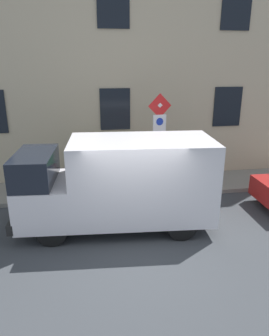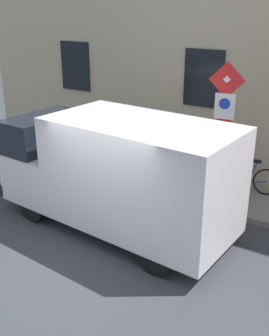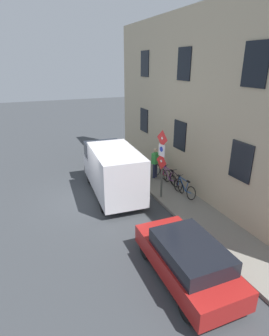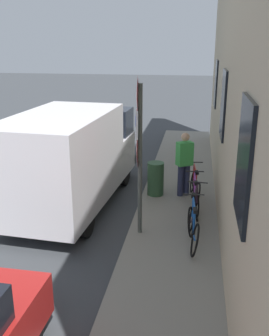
{
  "view_description": "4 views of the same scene",
  "coord_description": "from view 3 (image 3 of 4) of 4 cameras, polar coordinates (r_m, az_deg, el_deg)",
  "views": [
    {
      "loc": [
        -6.96,
        1.13,
        4.44
      ],
      "look_at": [
        2.86,
        -0.43,
        1.09
      ],
      "focal_mm": 33.94,
      "sensor_mm": 36.0,
      "label": 1
    },
    {
      "loc": [
        -5.42,
        -4.26,
        4.59
      ],
      "look_at": [
        2.02,
        0.45,
        1.05
      ],
      "focal_mm": 43.68,
      "sensor_mm": 36.0,
      "label": 2
    },
    {
      "loc": [
        -2.91,
        -11.77,
        6.29
      ],
      "look_at": [
        2.17,
        0.06,
        1.32
      ],
      "focal_mm": 29.17,
      "sensor_mm": 36.0,
      "label": 3
    },
    {
      "loc": [
        4.13,
        -8.9,
        4.14
      ],
      "look_at": [
        2.68,
        0.21,
        1.12
      ],
      "focal_mm": 42.1,
      "sensor_mm": 36.0,
      "label": 4
    }
  ],
  "objects": [
    {
      "name": "ground_plane",
      "position": [
        13.66,
        -8.34,
        -6.57
      ],
      "size": [
        80.0,
        80.0,
        0.0
      ],
      "primitive_type": "plane",
      "color": "#393C40"
    },
    {
      "name": "bicycle_red",
      "position": [
        15.54,
        5.72,
        -0.83
      ],
      "size": [
        0.46,
        1.72,
        0.89
      ],
      "rotation": [
        0.0,
        0.0,
        1.67
      ],
      "color": "black",
      "rests_on": "sidewalk_slab"
    },
    {
      "name": "pedestrian",
      "position": [
        15.42,
        4.34,
        1.25
      ],
      "size": [
        0.48,
        0.42,
        1.72
      ],
      "rotation": [
        0.0,
        0.0,
        2.08
      ],
      "color": "#262B47",
      "rests_on": "sidewalk_slab"
    },
    {
      "name": "bicycle_black",
      "position": [
        14.32,
        8.7,
        -2.96
      ],
      "size": [
        0.46,
        1.71,
        0.89
      ],
      "rotation": [
        0.0,
        0.0,
        1.46
      ],
      "color": "black",
      "rests_on": "sidewalk_slab"
    },
    {
      "name": "building_facade",
      "position": [
        14.35,
        11.1,
        12.89
      ],
      "size": [
        0.75,
        15.86,
        8.67
      ],
      "color": "#C2B191",
      "rests_on": "ground_plane"
    },
    {
      "name": "sign_post_stacked",
      "position": [
        12.71,
        5.71,
        2.4
      ],
      "size": [
        0.18,
        0.56,
        3.23
      ],
      "color": "#474C47",
      "rests_on": "sidewalk_slab"
    },
    {
      "name": "delivery_van",
      "position": [
        13.61,
        -4.61,
        -0.33
      ],
      "size": [
        2.38,
        5.46,
        2.5
      ],
      "rotation": [
        0.0,
        0.0,
        1.5
      ],
      "color": "silver",
      "rests_on": "ground_plane"
    },
    {
      "name": "bicycle_blue",
      "position": [
        13.73,
        10.38,
        -4.16
      ],
      "size": [
        0.46,
        1.72,
        0.89
      ],
      "rotation": [
        0.0,
        0.0,
        1.64
      ],
      "color": "black",
      "rests_on": "sidewalk_slab"
    },
    {
      "name": "sidewalk_slab",
      "position": [
        14.88,
        5.71,
        -3.72
      ],
      "size": [
        1.95,
        17.86,
        0.14
      ],
      "primitive_type": "cube",
      "color": "gray",
      "rests_on": "ground_plane"
    },
    {
      "name": "parked_hatchback",
      "position": [
        8.87,
        10.99,
        -18.16
      ],
      "size": [
        1.85,
        4.04,
        1.38
      ],
      "rotation": [
        0.0,
        0.0,
        1.55
      ],
      "color": "#A51C1A",
      "rests_on": "ground_plane"
    },
    {
      "name": "bicycle_purple",
      "position": [
        14.92,
        7.15,
        -1.85
      ],
      "size": [
        0.46,
        1.72,
        0.89
      ],
      "rotation": [
        0.0,
        0.0,
        1.62
      ],
      "color": "black",
      "rests_on": "sidewalk_slab"
    },
    {
      "name": "litter_bin",
      "position": [
        15.22,
        1.92,
        -0.91
      ],
      "size": [
        0.44,
        0.44,
        0.9
      ],
      "primitive_type": "cylinder",
      "color": "#2D5133",
      "rests_on": "sidewalk_slab"
    }
  ]
}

